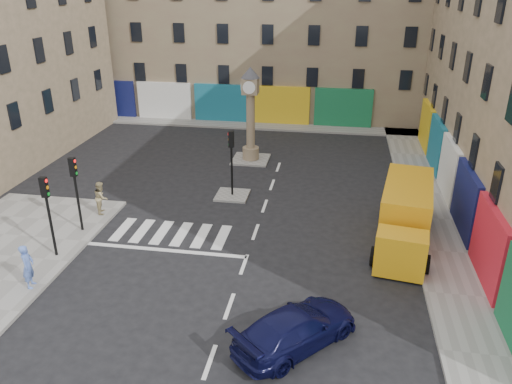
% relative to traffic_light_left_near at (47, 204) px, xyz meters
% --- Properties ---
extents(ground, '(120.00, 120.00, 0.00)m').
position_rel_traffic_light_left_near_xyz_m(ground, '(8.30, -0.20, -2.62)').
color(ground, black).
rests_on(ground, ground).
extents(sidewalk_right, '(2.60, 30.00, 0.15)m').
position_rel_traffic_light_left_near_xyz_m(sidewalk_right, '(17.00, 9.80, -2.55)').
color(sidewalk_right, gray).
rests_on(sidewalk_right, ground).
extents(sidewalk_far, '(32.00, 2.40, 0.15)m').
position_rel_traffic_light_left_near_xyz_m(sidewalk_far, '(4.30, 22.00, -2.55)').
color(sidewalk_far, gray).
rests_on(sidewalk_far, ground).
extents(island_near, '(1.80, 1.80, 0.12)m').
position_rel_traffic_light_left_near_xyz_m(island_near, '(6.30, 7.80, -2.56)').
color(island_near, gray).
rests_on(island_near, ground).
extents(island_far, '(2.40, 2.40, 0.12)m').
position_rel_traffic_light_left_near_xyz_m(island_far, '(6.30, 13.80, -2.56)').
color(island_far, gray).
rests_on(island_far, ground).
extents(building_far, '(32.00, 10.00, 17.00)m').
position_rel_traffic_light_left_near_xyz_m(building_far, '(4.30, 27.80, 5.88)').
color(building_far, '#847758').
rests_on(building_far, ground).
extents(traffic_light_left_near, '(0.28, 0.22, 3.70)m').
position_rel_traffic_light_left_near_xyz_m(traffic_light_left_near, '(0.00, 0.00, 0.00)').
color(traffic_light_left_near, black).
rests_on(traffic_light_left_near, sidewalk_left).
extents(traffic_light_left_far, '(0.28, 0.22, 3.70)m').
position_rel_traffic_light_left_near_xyz_m(traffic_light_left_far, '(0.00, 2.40, 0.00)').
color(traffic_light_left_far, black).
rests_on(traffic_light_left_far, sidewalk_left).
extents(traffic_light_island, '(0.28, 0.22, 3.70)m').
position_rel_traffic_light_left_near_xyz_m(traffic_light_island, '(6.30, 7.80, -0.03)').
color(traffic_light_island, black).
rests_on(traffic_light_island, island_near).
extents(clock_pillar, '(1.20, 1.20, 6.10)m').
position_rel_traffic_light_left_near_xyz_m(clock_pillar, '(6.30, 13.80, 0.93)').
color(clock_pillar, '#9B8265').
rests_on(clock_pillar, island_far).
extents(navy_sedan, '(4.55, 4.77, 1.36)m').
position_rel_traffic_light_left_near_xyz_m(navy_sedan, '(10.97, -3.89, -1.94)').
color(navy_sedan, black).
rests_on(navy_sedan, ground).
extents(yellow_van, '(3.24, 7.32, 2.58)m').
position_rel_traffic_light_left_near_xyz_m(yellow_van, '(15.29, 4.22, -1.34)').
color(yellow_van, orange).
rests_on(yellow_van, ground).
extents(pedestrian_blue, '(0.58, 0.75, 1.84)m').
position_rel_traffic_light_left_near_xyz_m(pedestrian_blue, '(0.30, -2.39, -1.55)').
color(pedestrian_blue, '#5978CC').
rests_on(pedestrian_blue, sidewalk_left).
extents(pedestrian_tan, '(0.89, 1.00, 1.70)m').
position_rel_traffic_light_left_near_xyz_m(pedestrian_tan, '(0.15, 4.37, -1.62)').
color(pedestrian_tan, tan).
rests_on(pedestrian_tan, sidewalk_left).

